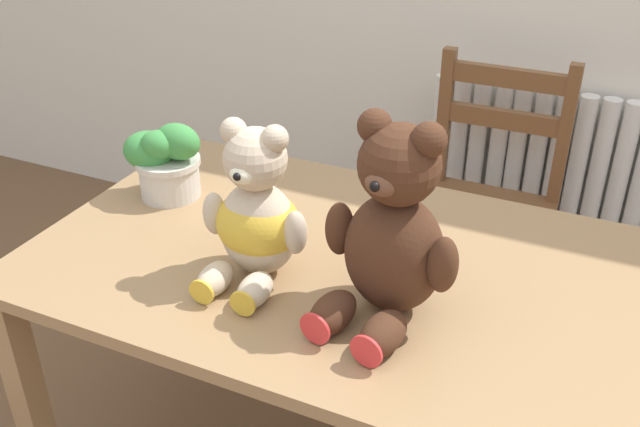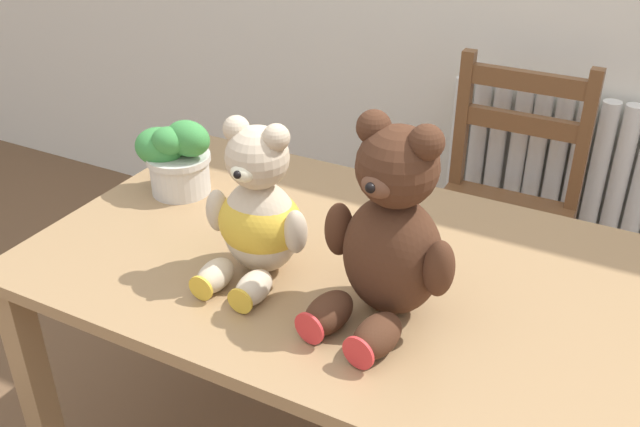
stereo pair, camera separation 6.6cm
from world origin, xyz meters
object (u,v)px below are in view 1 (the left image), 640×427
wooden_chair_behind (484,207)px  teddy_bear_right (392,233)px  teddy_bear_left (256,216)px  potted_plant (166,159)px

wooden_chair_behind → teddy_bear_right: 1.06m
teddy_bear_left → teddy_bear_right: teddy_bear_right is taller
wooden_chair_behind → teddy_bear_left: 1.08m
teddy_bear_left → teddy_bear_right: (0.29, -0.01, 0.04)m
wooden_chair_behind → teddy_bear_left: size_ratio=2.74×
wooden_chair_behind → teddy_bear_left: bearing=73.8°
teddy_bear_left → potted_plant: bearing=-29.7°
teddy_bear_right → potted_plant: size_ratio=1.98×
teddy_bear_right → potted_plant: (-0.66, 0.21, -0.07)m
wooden_chair_behind → potted_plant: potted_plant is taller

